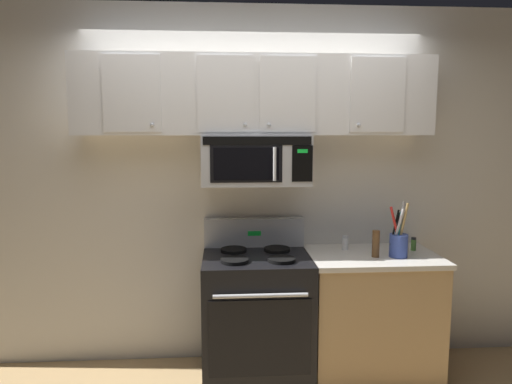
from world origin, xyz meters
The scene contains 9 objects.
back_wall centered at (0.00, 0.79, 1.35)m, with size 5.20×0.10×2.70m, color silver.
stove_range centered at (0.00, 0.42, 0.47)m, with size 0.76×0.69×1.12m.
over_range_microwave centered at (0.00, 0.54, 1.58)m, with size 0.76×0.43×0.35m.
upper_cabinets centered at (0.00, 0.57, 2.02)m, with size 2.50×0.36×0.55m.
counter_segment centered at (0.84, 0.43, 0.45)m, with size 0.93×0.65×0.90m.
utensil_crock_blue centered at (0.99, 0.34, 1.01)m, with size 0.14×0.13×0.39m.
salt_shaker centered at (0.67, 0.56, 0.95)m, with size 0.05×0.05×0.11m.
pepper_mill centered at (0.83, 0.35, 0.99)m, with size 0.05×0.05×0.19m, color brown.
spice_jar centered at (1.17, 0.50, 0.95)m, with size 0.04×0.04×0.10m.
Camera 1 is at (-0.22, -2.77, 1.78)m, focal length 32.64 mm.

